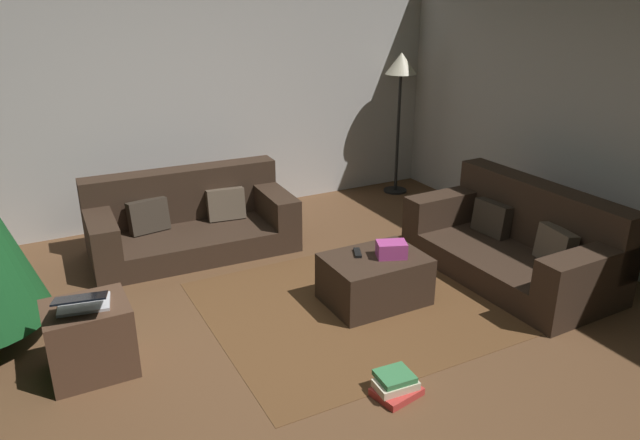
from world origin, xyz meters
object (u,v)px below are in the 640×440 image
Objects in this scene: laptop at (83,302)px; couch_right at (518,242)px; gift_box at (391,249)px; ottoman at (374,279)px; book_stack at (396,386)px; couch_left at (190,221)px; side_table at (90,339)px; tv_remote at (357,253)px; corner_lamp at (401,74)px.

couch_right is at bearing -2.57° from laptop.
couch_right is at bearing -4.12° from gift_box.
ottoman is 1.83× the size of laptop.
gift_box is 0.73× the size of book_stack.
laptop is at bearing 58.18° from couch_left.
book_stack is at bearing -34.89° from side_table.
tv_remote is 2.05m from laptop.
laptop is at bearing 179.66° from ottoman.
gift_box is at bearing -125.39° from corner_lamp.
tv_remote is at bearing 2.75° from laptop.
ottoman is 0.47× the size of corner_lamp.
side_table is at bearing 145.11° from book_stack.
laptop reaches higher than gift_box.
corner_lamp is at bearing 54.61° from gift_box.
couch_left is 1.04× the size of couch_right.
couch_right is 4.30× the size of laptop.
couch_right is 1.38m from ottoman.
book_stack is (-0.51, -1.06, -0.13)m from ottoman.
ottoman is 1.18m from book_stack.
couch_right is 2.11m from book_stack.
corner_lamp is at bearing 55.66° from book_stack.
couch_left is 3.01m from couch_right.
gift_box reaches higher than book_stack.
couch_left is 1.14× the size of corner_lamp.
couch_right reaches higher than tv_remote.
ottoman is 0.28m from gift_box.
side_table is at bearing 176.91° from gift_box.
laptop reaches higher than book_stack.
side_table reaches higher than ottoman.
book_stack is (1.62, -1.07, -0.48)m from laptop.
side_table is at bearing -154.61° from tv_remote.
couch_right is 3.50× the size of side_table.
tv_remote is 2.93m from corner_lamp.
book_stack is (1.61, -1.13, -0.18)m from side_table.
gift_box is 0.27m from tv_remote.
gift_box is 1.41× the size of tv_remote.
ottoman is at bearing -0.34° from laptop.
tv_remote is 1.29m from book_stack.
gift_box is 0.14× the size of corner_lamp.
laptop is at bearing 178.30° from gift_box.
gift_box reaches higher than tv_remote.
tv_remote is at bearing 70.29° from book_stack.
couch_right is at bearing -98.17° from corner_lamp.
ottoman is 3.03m from corner_lamp.
laptop reaches higher than side_table.
couch_left is at bearing 121.88° from gift_box.
couch_right is 1.10× the size of corner_lamp.
book_stack is at bearing -85.56° from tv_remote.
ottoman reaches higher than book_stack.
side_table reaches higher than tv_remote.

